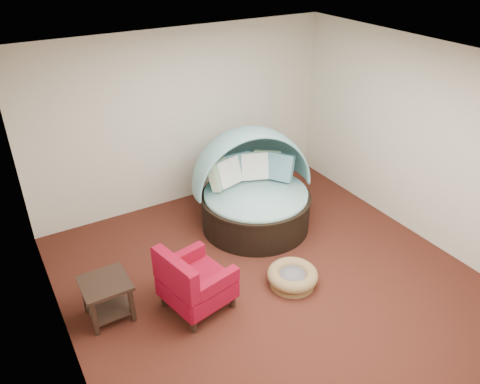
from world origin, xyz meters
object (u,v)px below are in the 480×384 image
red_armchair (193,282)px  canopy_daybed (254,182)px  pet_basket (292,277)px  side_table (107,294)px

red_armchair → canopy_daybed: bearing=25.6°
pet_basket → red_armchair: size_ratio=0.89×
red_armchair → pet_basket: bearing=-23.1°
pet_basket → side_table: 2.30m
red_armchair → side_table: (-0.92, 0.40, -0.07)m
side_table → pet_basket: bearing=-16.3°
red_armchair → side_table: size_ratio=1.64×
canopy_daybed → pet_basket: 1.64m
pet_basket → side_table: side_table is taller
pet_basket → red_armchair: (-1.28, 0.25, 0.28)m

